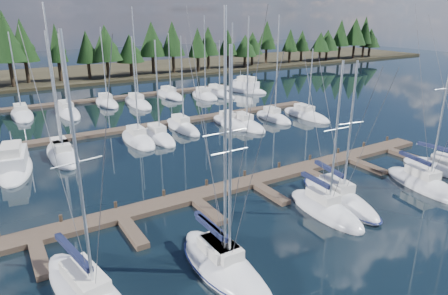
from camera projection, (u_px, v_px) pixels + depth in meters
ground at (191, 147)px, 45.66m from camera, size 260.00×260.00×0.00m
far_shore at (76, 75)px, 94.02m from camera, size 220.00×30.00×0.60m
main_dock at (255, 184)px, 35.38m from camera, size 44.00×6.13×0.90m
back_docks at (133, 110)px, 61.41m from camera, size 50.00×21.80×0.40m
front_sailboat_1 at (221, 264)px, 24.06m from camera, size 3.36×7.88×15.87m
front_sailboat_2 at (225, 266)px, 23.96m from camera, size 2.68×9.30×14.08m
front_sailboat_3 at (325, 209)px, 30.72m from camera, size 2.91×7.73×12.44m
front_sailboat_4 at (339, 198)px, 32.66m from camera, size 4.04×9.58×12.22m
front_sailboat_5 at (424, 184)px, 35.11m from camera, size 4.08×8.70×16.13m
back_sailboat_rows at (143, 117)px, 57.25m from camera, size 45.37×33.17×16.32m
motor_yacht_left at (15, 166)px, 38.67m from camera, size 4.46×9.52×4.58m
motor_yacht_right at (245, 89)px, 76.20m from camera, size 6.78×9.95×4.75m
tree_line at (72, 47)px, 82.75m from camera, size 182.86×11.98×14.24m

